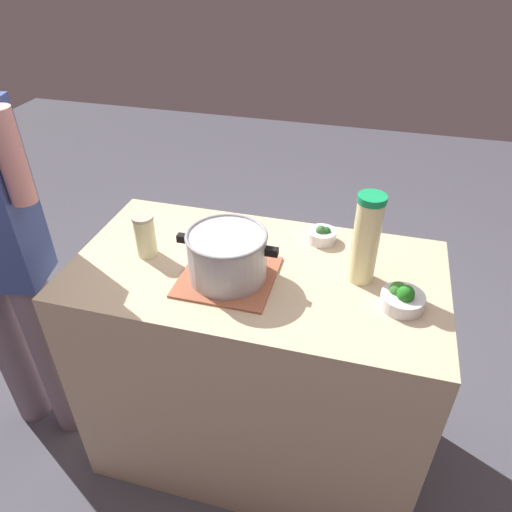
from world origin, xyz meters
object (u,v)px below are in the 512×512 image
Objects in this scene: mason_jar at (145,235)px; cooking_pot at (227,255)px; lemonade_pitcher at (366,239)px; broccoli_bowl_front at (322,235)px; broccoli_bowl_center at (402,298)px.

cooking_pot is at bearing 170.02° from mason_jar.
cooking_pot reaches higher than mason_jar.
lemonade_pitcher is (-0.41, -0.11, 0.06)m from cooking_pot.
broccoli_bowl_front is 0.78× the size of broccoli_bowl_center.
mason_jar is at bearing -9.98° from cooking_pot.
cooking_pot is at bearing 48.26° from broccoli_bowl_front.
lemonade_pitcher is 0.72m from mason_jar.
mason_jar is (0.71, 0.05, -0.07)m from lemonade_pitcher.
lemonade_pitcher is 2.00× the size of mason_jar.
lemonade_pitcher is 2.30× the size of broccoli_bowl_center.
mason_jar is at bearing -3.55° from broccoli_bowl_center.
cooking_pot is 2.49× the size of broccoli_bowl_center.
cooking_pot is 2.16× the size of mason_jar.
mason_jar is 0.61m from broccoli_bowl_front.
broccoli_bowl_center is (-0.84, 0.05, -0.05)m from mason_jar.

